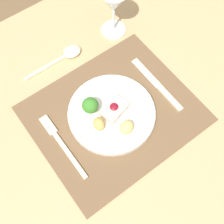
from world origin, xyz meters
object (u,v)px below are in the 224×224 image
object	(u,v)px
knife	(160,88)
fork	(60,142)
wine_glass_near	(114,3)
dinner_plate	(111,113)
spoon	(67,54)

from	to	relation	value
knife	fork	bearing A→B (deg)	173.63
knife	wine_glass_near	size ratio (longest dim) A/B	1.33
dinner_plate	knife	world-z (taller)	dinner_plate
knife	spoon	bearing A→B (deg)	119.45
fork	knife	size ratio (longest dim) A/B	1.00
dinner_plate	knife	size ratio (longest dim) A/B	1.14
knife	wine_glass_near	distance (m)	0.28
dinner_plate	fork	size ratio (longest dim) A/B	1.14
fork	wine_glass_near	distance (m)	0.42
fork	spoon	bearing A→B (deg)	52.30
dinner_plate	knife	distance (m)	0.17
dinner_plate	wine_glass_near	distance (m)	0.32
knife	wine_glass_near	world-z (taller)	wine_glass_near
fork	spoon	xyz separation A→B (m)	(0.17, 0.23, 0.00)
dinner_plate	wine_glass_near	world-z (taller)	wine_glass_near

